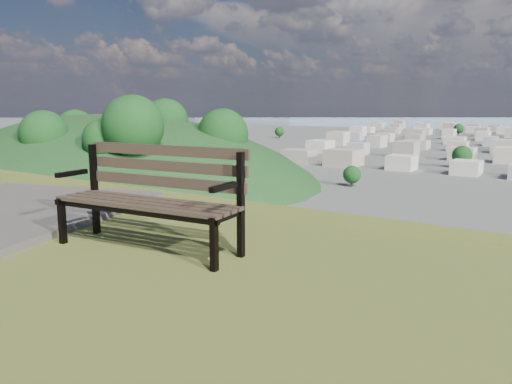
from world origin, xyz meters
The scene contains 2 objects.
park_bench centered at (-1.40, 2.01, 25.58)m, with size 2.03×0.81×1.03m.
green_wooded_hill centered at (-139.46, 118.81, 0.13)m, with size 180.81×144.65×90.40m.
Camera 1 is at (2.19, -1.55, 26.45)m, focal length 35.00 mm.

